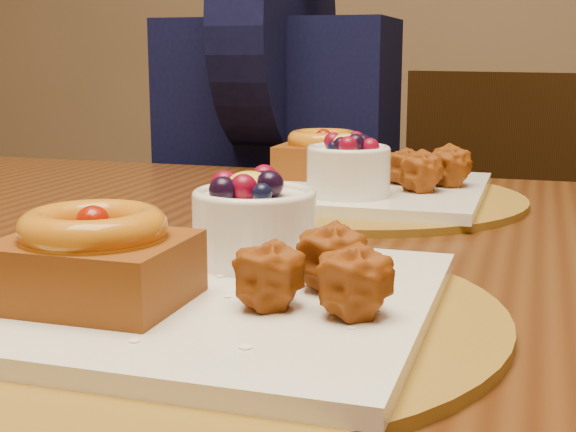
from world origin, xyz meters
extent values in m
cube|color=#3A1B0A|center=(0.08, 0.13, 0.73)|extent=(1.60, 0.90, 0.04)
cylinder|color=brown|center=(0.08, -0.09, 0.76)|extent=(0.38, 0.38, 0.01)
cube|color=white|center=(0.08, -0.09, 0.77)|extent=(0.28, 0.28, 0.01)
cube|color=#4C2007|center=(0.03, -0.13, 0.79)|extent=(0.11, 0.09, 0.04)
torus|color=#A7680A|center=(0.03, -0.13, 0.82)|extent=(0.09, 0.09, 0.02)
sphere|color=#871202|center=(0.03, -0.13, 0.82)|extent=(0.02, 0.02, 0.02)
sphere|color=#853909|center=(0.16, -0.06, 0.79)|extent=(0.04, 0.04, 0.04)
sphere|color=#853909|center=(0.13, -0.11, 0.79)|extent=(0.04, 0.04, 0.04)
sphere|color=#853909|center=(0.18, -0.11, 0.79)|extent=(0.04, 0.04, 0.04)
cylinder|color=white|center=(0.09, -0.01, 0.80)|extent=(0.09, 0.09, 0.05)
torus|color=white|center=(0.09, -0.01, 0.82)|extent=(0.09, 0.09, 0.01)
ellipsoid|color=yellow|center=(0.09, -0.01, 0.83)|extent=(0.03, 0.03, 0.02)
cylinder|color=brown|center=(0.08, 0.35, 0.76)|extent=(0.38, 0.38, 0.01)
cube|color=white|center=(0.08, 0.35, 0.77)|extent=(0.28, 0.28, 0.01)
cube|color=#4C2007|center=(0.03, 0.40, 0.79)|extent=(0.11, 0.09, 0.04)
torus|color=#A7680A|center=(0.03, 0.40, 0.82)|extent=(0.09, 0.09, 0.02)
sphere|color=#871202|center=(0.03, 0.40, 0.82)|extent=(0.02, 0.02, 0.02)
sphere|color=#853909|center=(0.16, 0.33, 0.79)|extent=(0.04, 0.04, 0.04)
sphere|color=#853909|center=(0.13, 0.38, 0.79)|extent=(0.04, 0.04, 0.04)
sphere|color=#853909|center=(0.18, 0.38, 0.79)|extent=(0.04, 0.04, 0.04)
cylinder|color=white|center=(0.09, 0.28, 0.80)|extent=(0.09, 0.09, 0.05)
torus|color=white|center=(0.09, 0.28, 0.82)|extent=(0.09, 0.09, 0.01)
ellipsoid|color=yellow|center=(0.09, 0.28, 0.83)|extent=(0.03, 0.03, 0.02)
cube|color=black|center=(0.14, 0.85, 0.44)|extent=(0.57, 0.57, 0.04)
cylinder|color=black|center=(0.05, 1.10, 0.21)|extent=(0.04, 0.04, 0.42)
cube|color=black|center=(0.22, 1.03, 0.67)|extent=(0.41, 0.20, 0.45)
cube|color=black|center=(-0.14, 0.73, 0.71)|extent=(0.37, 0.20, 0.53)
cylinder|color=black|center=(-0.14, 0.73, 0.96)|extent=(0.09, 0.41, 0.41)
cube|color=black|center=(-0.33, 0.61, 0.69)|extent=(0.07, 0.27, 0.07)
cube|color=black|center=(0.06, 0.61, 0.69)|extent=(0.07, 0.27, 0.07)
camera|label=1|loc=(0.28, -0.54, 0.92)|focal=50.00mm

